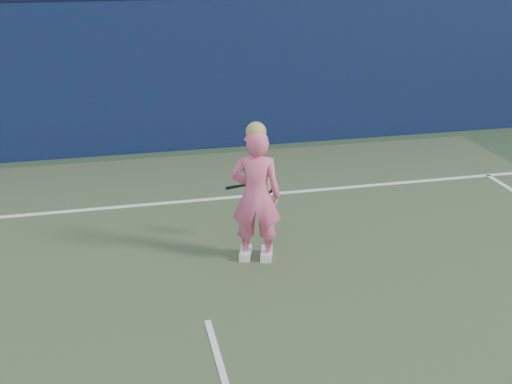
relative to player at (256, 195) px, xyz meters
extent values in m
cube|color=#0C1937|center=(-0.74, 4.32, 0.48)|extent=(24.00, 0.40, 2.50)
imported|color=#F6608C|center=(0.00, 0.00, -0.01)|extent=(0.64, 0.51, 1.52)
sphere|color=tan|center=(0.00, 0.00, 0.72)|extent=(0.22, 0.22, 0.22)
cube|color=white|center=(0.11, -0.04, -0.72)|extent=(0.20, 0.30, 0.10)
cube|color=white|center=(-0.11, 0.04, -0.72)|extent=(0.20, 0.30, 0.10)
torus|color=black|center=(0.15, 0.37, -0.01)|extent=(0.33, 0.13, 0.33)
torus|color=#C5D814|center=(0.15, 0.37, -0.01)|extent=(0.27, 0.10, 0.27)
cylinder|color=beige|center=(0.15, 0.37, -0.01)|extent=(0.27, 0.09, 0.27)
cylinder|color=black|center=(-0.05, 0.50, -0.07)|extent=(0.29, 0.15, 0.11)
cylinder|color=black|center=(-0.17, 0.58, -0.11)|extent=(0.14, 0.09, 0.07)
cube|color=white|center=(-0.74, 1.82, -0.76)|extent=(11.00, 0.08, 0.01)
camera|label=1|loc=(-1.46, -6.35, 2.63)|focal=45.00mm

